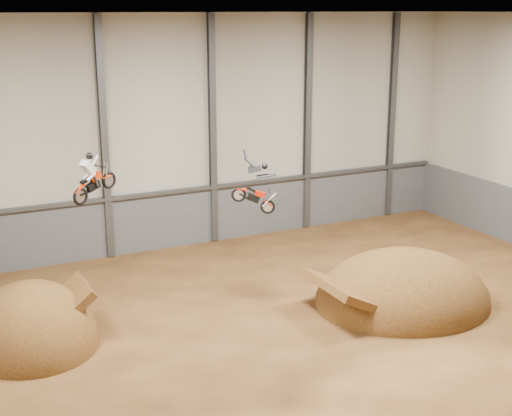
{
  "coord_description": "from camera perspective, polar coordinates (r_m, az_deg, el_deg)",
  "views": [
    {
      "loc": [
        -13.22,
        -24.83,
        14.24
      ],
      "look_at": [
        0.97,
        4.0,
        5.19
      ],
      "focal_mm": 50.0,
      "sensor_mm": 36.0,
      "label": 1
    }
  ],
  "objects": [
    {
      "name": "lower_band_back",
      "position": [
        43.69,
        -7.47,
        -1.02
      ],
      "size": [
        39.8,
        0.18,
        3.5
      ],
      "primitive_type": "cube",
      "color": "#56595E",
      "rests_on": "ground"
    },
    {
      "name": "ceiling",
      "position": [
        28.13,
        1.9,
        15.23
      ],
      "size": [
        40.0,
        40.0,
        0.0
      ],
      "primitive_type": "plane",
      "color": "black",
      "rests_on": "back_wall"
    },
    {
      "name": "steel_column_5",
      "position": [
        50.16,
        10.79,
        7.15
      ],
      "size": [
        0.4,
        0.36,
        13.9
      ],
      "primitive_type": "cube",
      "color": "#47494F",
      "rests_on": "ground"
    },
    {
      "name": "takeoff_ramp",
      "position": [
        33.28,
        -17.37,
        -10.38
      ],
      "size": [
        5.64,
        6.51,
        5.64
      ],
      "primitive_type": "ellipsoid",
      "color": "#432810",
      "rests_on": "ground"
    },
    {
      "name": "floor",
      "position": [
        31.53,
        1.66,
        -11.13
      ],
      "size": [
        40.0,
        40.0,
        0.0
      ],
      "primitive_type": "plane",
      "color": "#452812",
      "rests_on": "ground"
    },
    {
      "name": "steel_column_2",
      "position": [
        41.48,
        -12.06,
        5.33
      ],
      "size": [
        0.4,
        0.36,
        13.9
      ],
      "primitive_type": "cube",
      "color": "#47494F",
      "rests_on": "ground"
    },
    {
      "name": "fmx_rider_a",
      "position": [
        30.46,
        -12.71,
        2.85
      ],
      "size": [
        2.85,
        1.96,
        2.59
      ],
      "primitive_type": null,
      "rotation": [
        0.0,
        -0.25,
        0.44
      ],
      "color": "red"
    },
    {
      "name": "back_wall",
      "position": [
        42.59,
        -7.76,
        5.8
      ],
      "size": [
        40.0,
        0.1,
        14.0
      ],
      "primitive_type": "cube",
      "color": "#B4B0A0",
      "rests_on": "ground"
    },
    {
      "name": "steel_rail",
      "position": [
        43.08,
        -7.49,
        1.22
      ],
      "size": [
        39.8,
        0.35,
        0.2
      ],
      "primitive_type": "cube",
      "color": "#47494F",
      "rests_on": "lower_band_back"
    },
    {
      "name": "steel_column_3",
      "position": [
        43.55,
        -3.5,
        6.13
      ],
      "size": [
        0.4,
        0.36,
        13.9
      ],
      "primitive_type": "cube",
      "color": "#47494F",
      "rests_on": "ground"
    },
    {
      "name": "fmx_rider_b",
      "position": [
        33.3,
        -0.46,
        2.12
      ],
      "size": [
        3.66,
        2.26,
        3.43
      ],
      "primitive_type": null,
      "rotation": [
        0.0,
        0.41,
        -0.42
      ],
      "color": "#BA1805"
    },
    {
      "name": "steel_column_4",
      "position": [
        46.5,
        4.14,
        6.73
      ],
      "size": [
        0.4,
        0.36,
        13.9
      ],
      "primitive_type": "cube",
      "color": "#47494F",
      "rests_on": "ground"
    },
    {
      "name": "landing_ramp",
      "position": [
        36.77,
        11.61,
        -7.4
      ],
      "size": [
        9.04,
        8.0,
        5.22
      ],
      "primitive_type": "ellipsoid",
      "color": "#432810",
      "rests_on": "ground"
    }
  ]
}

